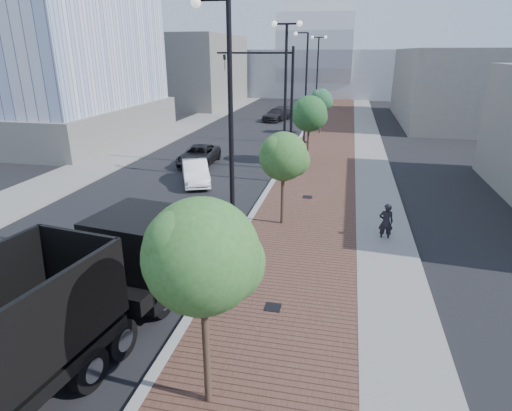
# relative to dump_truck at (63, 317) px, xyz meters

# --- Properties ---
(sidewalk) EXTENTS (7.00, 140.00, 0.12)m
(sidewalk) POSITION_rel_dump_truck_xyz_m (5.80, 35.50, -1.39)
(sidewalk) COLOR #4C2D23
(sidewalk) RESTS_ON ground
(concrete_strip) EXTENTS (2.40, 140.00, 0.13)m
(concrete_strip) POSITION_rel_dump_truck_xyz_m (8.50, 35.50, -1.38)
(concrete_strip) COLOR slate
(concrete_strip) RESTS_ON ground
(curb) EXTENTS (0.30, 140.00, 0.14)m
(curb) POSITION_rel_dump_truck_xyz_m (2.30, 35.50, -1.38)
(curb) COLOR gray
(curb) RESTS_ON ground
(west_sidewalk) EXTENTS (4.00, 140.00, 0.12)m
(west_sidewalk) POSITION_rel_dump_truck_xyz_m (-10.70, 35.50, -1.39)
(west_sidewalk) COLOR slate
(west_sidewalk) RESTS_ON ground
(dump_truck) EXTENTS (4.34, 13.56, 3.43)m
(dump_truck) POSITION_rel_dump_truck_xyz_m (0.00, 0.00, 0.00)
(dump_truck) COLOR black
(dump_truck) RESTS_ON ground
(white_sedan) EXTENTS (3.06, 4.47, 1.40)m
(white_sedan) POSITION_rel_dump_truck_xyz_m (-2.35, 16.10, -0.75)
(white_sedan) COLOR white
(white_sedan) RESTS_ON ground
(dark_car_mid) EXTENTS (2.35, 4.87, 1.34)m
(dark_car_mid) POSITION_rel_dump_truck_xyz_m (-3.73, 20.59, -0.78)
(dark_car_mid) COLOR black
(dark_car_mid) RESTS_ON ground
(dark_car_far) EXTENTS (3.30, 5.41, 1.47)m
(dark_car_far) POSITION_rel_dump_truck_xyz_m (-1.64, 42.26, -0.71)
(dark_car_far) COLOR black
(dark_car_far) RESTS_ON ground
(pedestrian) EXTENTS (0.64, 0.45, 1.68)m
(pedestrian) POSITION_rel_dump_truck_xyz_m (8.48, 9.76, -0.60)
(pedestrian) COLOR black
(pedestrian) RESTS_ON ground
(streetlight_1) EXTENTS (1.44, 0.56, 9.21)m
(streetlight_1) POSITION_rel_dump_truck_xyz_m (2.79, 5.50, 2.90)
(streetlight_1) COLOR black
(streetlight_1) RESTS_ON ground
(streetlight_2) EXTENTS (1.72, 0.56, 9.28)m
(streetlight_2) POSITION_rel_dump_truck_xyz_m (2.90, 17.50, 3.37)
(streetlight_2) COLOR black
(streetlight_2) RESTS_ON ground
(streetlight_3) EXTENTS (1.44, 0.56, 9.21)m
(streetlight_3) POSITION_rel_dump_truck_xyz_m (2.79, 29.50, 2.90)
(streetlight_3) COLOR black
(streetlight_3) RESTS_ON ground
(streetlight_4) EXTENTS (1.72, 0.56, 9.28)m
(streetlight_4) POSITION_rel_dump_truck_xyz_m (2.90, 41.50, 3.37)
(streetlight_4) COLOR black
(streetlight_4) RESTS_ON ground
(traffic_mast) EXTENTS (5.09, 0.20, 8.00)m
(traffic_mast) POSITION_rel_dump_truck_xyz_m (2.00, 20.50, 3.54)
(traffic_mast) COLOR black
(traffic_mast) RESTS_ON ground
(tree_0) EXTENTS (2.45, 2.42, 5.00)m
(tree_0) POSITION_rel_dump_truck_xyz_m (3.95, -0.48, 2.34)
(tree_0) COLOR #382619
(tree_0) RESTS_ON ground
(tree_1) EXTENTS (2.25, 2.18, 4.39)m
(tree_1) POSITION_rel_dump_truck_xyz_m (3.95, 10.52, 1.84)
(tree_1) COLOR #382619
(tree_1) RESTS_ON ground
(tree_2) EXTENTS (2.54, 2.52, 4.84)m
(tree_2) POSITION_rel_dump_truck_xyz_m (3.95, 22.52, 2.12)
(tree_2) COLOR #382619
(tree_2) RESTS_ON ground
(tree_3) EXTENTS (2.22, 2.15, 4.38)m
(tree_3) POSITION_rel_dump_truck_xyz_m (3.95, 34.52, 1.84)
(tree_3) COLOR #382619
(tree_3) RESTS_ON ground
(tower_podium) EXTENTS (19.00, 19.00, 3.00)m
(tower_podium) POSITION_rel_dump_truck_xyz_m (-21.70, 27.50, 0.05)
(tower_podium) COLOR slate
(tower_podium) RESTS_ON ground
(convention_center) EXTENTS (50.00, 30.00, 50.00)m
(convention_center) POSITION_rel_dump_truck_xyz_m (0.30, 80.50, 4.56)
(convention_center) COLOR #A3A6AD
(convention_center) RESTS_ON ground
(commercial_block_nw) EXTENTS (14.00, 20.00, 10.00)m
(commercial_block_nw) POSITION_rel_dump_truck_xyz_m (-17.70, 55.50, 3.55)
(commercial_block_nw) COLOR slate
(commercial_block_nw) RESTS_ON ground
(commercial_block_ne) EXTENTS (12.00, 22.00, 8.00)m
(commercial_block_ne) POSITION_rel_dump_truck_xyz_m (18.30, 45.50, 2.55)
(commercial_block_ne) COLOR slate
(commercial_block_ne) RESTS_ON ground
(utility_cover_1) EXTENTS (0.50, 0.50, 0.02)m
(utility_cover_1) POSITION_rel_dump_truck_xyz_m (4.70, 3.50, -1.32)
(utility_cover_1) COLOR black
(utility_cover_1) RESTS_ON sidewalk
(utility_cover_2) EXTENTS (0.50, 0.50, 0.02)m
(utility_cover_2) POSITION_rel_dump_truck_xyz_m (4.70, 14.50, -1.32)
(utility_cover_2) COLOR black
(utility_cover_2) RESTS_ON sidewalk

